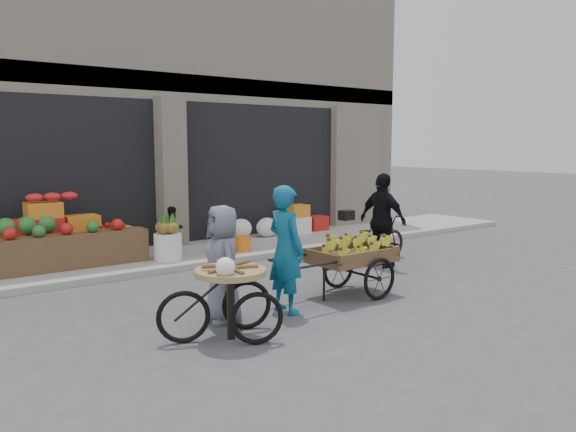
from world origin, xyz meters
TOP-DOWN VIEW (x-y plane):
  - ground at (0.00, 0.00)m, footprint 80.00×80.00m
  - sidewalk at (0.00, 4.10)m, footprint 18.00×2.20m
  - building at (0.00, 8.03)m, footprint 14.00×6.45m
  - fruit_display at (-2.48, 4.38)m, footprint 3.10×1.12m
  - pineapple_bin at (-0.75, 3.60)m, footprint 0.52×0.52m
  - fire_hydrant at (0.35, 3.55)m, footprint 0.22×0.22m
  - orange_bucket at (0.85, 3.50)m, footprint 0.32×0.32m
  - right_bay_goods at (2.61, 4.70)m, footprint 3.35×0.60m
  - seated_person at (-0.35, 4.20)m, footprint 0.51×0.43m
  - banana_cart at (0.55, 0.02)m, footprint 2.14×0.95m
  - vendor_woman at (-0.72, -0.09)m, footprint 0.45×0.66m
  - tricycle_cart at (-1.88, -0.55)m, footprint 1.45×1.08m
  - vendor_grey at (-1.61, 0.06)m, footprint 0.62×0.82m
  - bicycle at (2.63, 1.54)m, footprint 1.75×0.72m
  - cyclist at (2.43, 1.14)m, footprint 0.50×1.06m

SIDE VIEW (x-z plane):
  - ground at x=0.00m, z-range 0.00..0.00m
  - sidewalk at x=0.00m, z-range 0.00..0.12m
  - orange_bucket at x=0.85m, z-range 0.12..0.42m
  - pineapple_bin at x=-0.75m, z-range 0.12..0.62m
  - right_bay_goods at x=2.61m, z-range 0.06..0.76m
  - bicycle at x=2.63m, z-range 0.00..0.90m
  - fire_hydrant at x=0.35m, z-range 0.15..0.86m
  - tricycle_cart at x=-1.88m, z-range 0.09..1.04m
  - seated_person at x=-0.35m, z-range 0.12..1.05m
  - banana_cart at x=0.55m, z-range 0.20..1.09m
  - fruit_display at x=-2.48m, z-range 0.05..1.29m
  - vendor_grey at x=-1.61m, z-range 0.00..1.52m
  - vendor_woman at x=-0.72m, z-range 0.00..1.74m
  - cyclist at x=2.43m, z-range 0.00..1.75m
  - building at x=0.00m, z-range -0.13..6.87m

